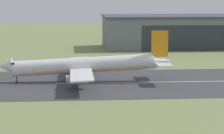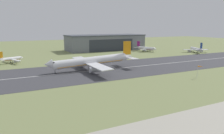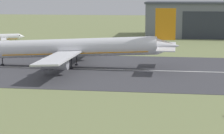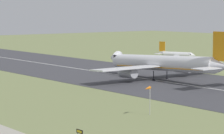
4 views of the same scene
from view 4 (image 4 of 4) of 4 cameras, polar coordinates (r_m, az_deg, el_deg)
The scene contains 7 objects.
ground_plane at distance 109.67m, azimuth -5.87°, elevation -5.09°, with size 665.13×665.13×0.00m, color #7A8451.
runway_strip at distance 144.25m, azimuth 11.98°, elevation -2.50°, with size 425.13×49.64×0.06m, color #3D3D42.
runway_centreline at distance 144.25m, azimuth 11.98°, elevation -2.48°, with size 382.62×0.70×0.01m, color silver.
airplane_landing at distance 163.04m, azimuth 5.40°, elevation 0.37°, with size 52.77×48.42×15.57m.
airplane_parked_west at distance 223.09m, azimuth 6.96°, elevation 1.29°, with size 17.67×19.76×8.26m.
windsock_pole at distance 106.83m, azimuth 3.85°, elevation -2.46°, with size 1.62×2.64×5.95m.
runway_sign at distance 87.63m, azimuth -3.51°, elevation -7.02°, with size 1.71×0.13×1.77m.
Camera 4 is at (90.90, -5.22, 21.11)m, focal length 85.00 mm.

